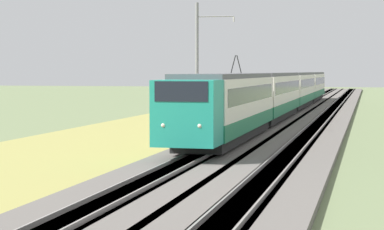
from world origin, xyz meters
The scene contains 7 objects.
ballast_main centered at (50.00, 0.00, 0.15)m, with size 240.00×4.40×0.30m.
ballast_adjacent centered at (50.00, -4.06, 0.15)m, with size 240.00×4.40×0.30m.
track_main centered at (50.00, 0.00, 0.16)m, with size 240.00×1.57×0.45m.
track_adjacent centered at (50.00, -4.06, 0.16)m, with size 240.00×1.57×0.45m.
grass_verge centered at (50.00, 6.87, 0.06)m, with size 240.00×12.77×0.12m.
passenger_train centered at (67.69, 0.00, 2.46)m, with size 79.57×2.93×5.22m.
catenary_mast_mid centered at (44.09, 3.04, 4.47)m, with size 0.22×2.56×8.66m.
Camera 1 is at (-2.96, -7.72, 4.26)m, focal length 70.00 mm.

